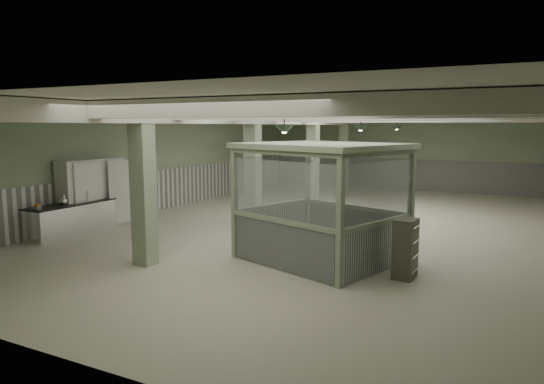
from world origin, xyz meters
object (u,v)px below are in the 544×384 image
at_px(walkin_cooler, 93,195).
at_px(guard_booth, 321,182).
at_px(prep_counter, 98,213).
at_px(filing_cabinet, 405,249).

bearing_deg(walkin_cooler, guard_booth, -1.38).
bearing_deg(prep_counter, filing_cabinet, -4.63).
distance_m(prep_counter, guard_booth, 7.56).
bearing_deg(guard_booth, prep_counter, -163.05).
bearing_deg(walkin_cooler, filing_cabinet, -4.18).
bearing_deg(filing_cabinet, guard_booth, 170.31).
bearing_deg(guard_booth, filing_cabinet, 4.74).
height_order(prep_counter, guard_booth, guard_booth).
distance_m(walkin_cooler, guard_booth, 7.56).
relative_size(walkin_cooler, guard_booth, 0.54).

